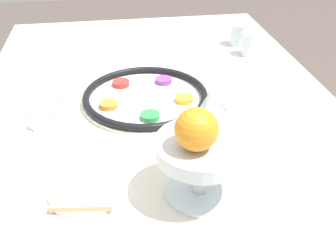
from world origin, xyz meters
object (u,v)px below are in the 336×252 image
object	(u,v)px
orange_fruit	(196,129)
bread_plate	(85,190)
seder_plate	(146,97)
napkin_roll	(48,107)
wine_glass	(210,104)
cup_near	(238,35)
cup_mid	(250,44)
fruit_stand	(201,155)

from	to	relation	value
orange_fruit	bread_plate	bearing A→B (deg)	-104.33
seder_plate	napkin_roll	distance (m)	0.27
seder_plate	wine_glass	distance (m)	0.26
orange_fruit	wine_glass	bearing A→B (deg)	158.49
seder_plate	bread_plate	bearing A→B (deg)	-24.22
napkin_roll	cup_near	distance (m)	0.77
napkin_roll	cup_mid	xyz separation A→B (m)	(-0.30, 0.67, 0.02)
fruit_stand	orange_fruit	size ratio (longest dim) A/B	2.25
cup_mid	wine_glass	bearing A→B (deg)	-28.68
seder_plate	cup_near	size ratio (longest dim) A/B	4.53
fruit_stand	bread_plate	size ratio (longest dim) A/B	1.20
seder_plate	fruit_stand	bearing A→B (deg)	9.67
orange_fruit	cup_near	distance (m)	0.87
seder_plate	bread_plate	xyz separation A→B (m)	(0.36, -0.16, -0.01)
cup_near	orange_fruit	bearing A→B (deg)	-23.05
wine_glass	fruit_stand	bearing A→B (deg)	-18.99
cup_near	cup_mid	distance (m)	0.10
seder_plate	orange_fruit	xyz separation A→B (m)	(0.42, 0.05, 0.16)
orange_fruit	cup_mid	distance (m)	0.79
cup_mid	cup_near	bearing A→B (deg)	-173.48
orange_fruit	cup_near	size ratio (longest dim) A/B	1.02
wine_glass	orange_fruit	xyz separation A→B (m)	(0.20, -0.08, 0.07)
fruit_stand	orange_fruit	bearing A→B (deg)	-41.49
seder_plate	wine_glass	bearing A→B (deg)	31.39
cup_mid	fruit_stand	bearing A→B (deg)	-26.21
seder_plate	orange_fruit	world-z (taller)	orange_fruit
wine_glass	orange_fruit	bearing A→B (deg)	-21.51
wine_glass	seder_plate	bearing A→B (deg)	-148.61
wine_glass	bread_plate	bearing A→B (deg)	-63.36
bread_plate	wine_glass	bearing A→B (deg)	116.64
cup_near	seder_plate	bearing A→B (deg)	-45.78
bread_plate	cup_near	bearing A→B (deg)	143.29
wine_glass	bread_plate	size ratio (longest dim) A/B	0.93
wine_glass	orange_fruit	distance (m)	0.23
wine_glass	fruit_stand	world-z (taller)	wine_glass
wine_glass	cup_mid	size ratio (longest dim) A/B	1.78
seder_plate	cup_mid	bearing A→B (deg)	124.89
seder_plate	napkin_roll	size ratio (longest dim) A/B	1.96
napkin_roll	wine_glass	bearing A→B (deg)	64.69
wine_glass	cup_mid	distance (m)	0.57
bread_plate	cup_near	distance (m)	0.92
wine_glass	cup_mid	bearing A→B (deg)	151.32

